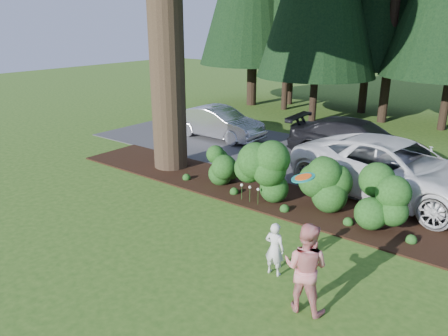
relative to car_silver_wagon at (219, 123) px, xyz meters
name	(u,v)px	position (x,y,z in m)	size (l,w,h in m)	color
ground	(206,235)	(5.79, -7.77, -0.76)	(80.00, 80.00, 0.00)	#2C5317
mulch_bed	(273,196)	(5.79, -4.52, -0.73)	(16.00, 2.50, 0.05)	black
driveway	(331,163)	(5.79, -0.27, -0.74)	(22.00, 6.00, 0.03)	#38383A
shrub_row	(294,179)	(6.56, -4.63, 0.05)	(6.53, 1.60, 1.61)	#1B4013
lily_cluster	(250,188)	(5.49, -5.37, -0.26)	(0.69, 0.09, 0.57)	#1B4013
car_silver_wagon	(219,123)	(0.00, 0.00, 0.00)	(1.54, 4.42, 1.46)	#BBBBC0
car_white_suv	(395,170)	(8.76, -2.27, 0.16)	(2.96, 6.42, 1.78)	white
car_dark_suv	(358,141)	(6.43, 0.60, 0.07)	(2.23, 5.48, 1.59)	black
child	(275,249)	(8.13, -8.24, -0.15)	(0.45, 0.29, 1.22)	silver
adult	(306,268)	(9.22, -8.93, 0.14)	(0.87, 0.68, 1.80)	red
frisbee	(303,178)	(8.53, -7.89, 1.48)	(0.50, 0.49, 0.20)	#167C75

